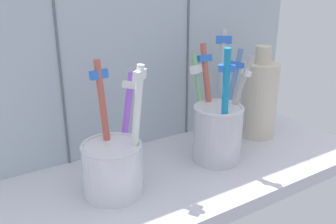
% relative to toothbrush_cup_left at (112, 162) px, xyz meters
% --- Properties ---
extents(counter_slab, '(0.64, 0.22, 0.02)m').
position_rel_toothbrush_cup_left_xyz_m(counter_slab, '(0.08, -0.00, -0.05)').
color(counter_slab, silver).
rests_on(counter_slab, ground).
extents(tile_wall_back, '(0.64, 0.02, 0.45)m').
position_rel_toothbrush_cup_left_xyz_m(tile_wall_back, '(0.08, 0.12, 0.16)').
color(tile_wall_back, '#B2C1CC').
rests_on(tile_wall_back, ground).
extents(toothbrush_cup_left, '(0.09, 0.08, 0.17)m').
position_rel_toothbrush_cup_left_xyz_m(toothbrush_cup_left, '(0.00, 0.00, 0.00)').
color(toothbrush_cup_left, silver).
rests_on(toothbrush_cup_left, counter_slab).
extents(toothbrush_cup_right, '(0.10, 0.11, 0.19)m').
position_rel_toothbrush_cup_left_xyz_m(toothbrush_cup_right, '(0.17, 0.00, 0.01)').
color(toothbrush_cup_right, silver).
rests_on(toothbrush_cup_right, counter_slab).
extents(ceramic_vase, '(0.06, 0.06, 0.16)m').
position_rel_toothbrush_cup_left_xyz_m(ceramic_vase, '(0.29, 0.03, 0.03)').
color(ceramic_vase, beige).
rests_on(ceramic_vase, counter_slab).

